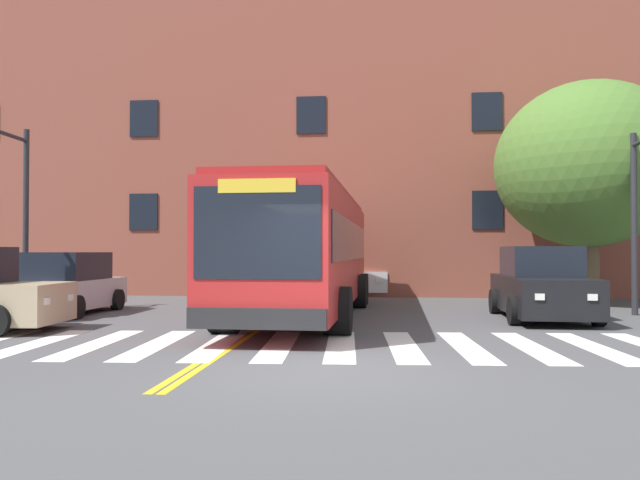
% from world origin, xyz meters
% --- Properties ---
extents(ground_plane, '(120.00, 120.00, 0.00)m').
position_xyz_m(ground_plane, '(0.00, 0.00, 0.00)').
color(ground_plane, '#4C4C4F').
extents(crosswalk, '(12.90, 4.34, 0.01)m').
position_xyz_m(crosswalk, '(-0.41, 2.28, 0.00)').
color(crosswalk, white).
rests_on(crosswalk, ground).
extents(lane_line_yellow_inner, '(0.12, 36.00, 0.01)m').
position_xyz_m(lane_line_yellow_inner, '(-1.91, 16.28, 0.00)').
color(lane_line_yellow_inner, gold).
rests_on(lane_line_yellow_inner, ground).
extents(lane_line_yellow_outer, '(0.12, 36.00, 0.01)m').
position_xyz_m(lane_line_yellow_outer, '(-1.75, 16.28, 0.00)').
color(lane_line_yellow_outer, gold).
rests_on(lane_line_yellow_outer, ground).
extents(city_bus, '(3.14, 11.68, 3.18)m').
position_xyz_m(city_bus, '(-1.06, 7.33, 1.72)').
color(city_bus, '#B22323').
rests_on(city_bus, ground).
extents(car_silver_near_lane, '(1.96, 4.05, 1.67)m').
position_xyz_m(car_silver_near_lane, '(-7.54, 7.28, 0.77)').
color(car_silver_near_lane, '#B7BABF').
rests_on(car_silver_near_lane, ground).
extents(car_black_far_lane, '(2.15, 4.43, 1.81)m').
position_xyz_m(car_black_far_lane, '(4.86, 7.11, 0.82)').
color(car_black_far_lane, black).
rests_on(car_black_far_lane, ground).
extents(car_white_behind_bus, '(2.35, 4.39, 1.77)m').
position_xyz_m(car_white_behind_bus, '(0.06, 16.16, 0.81)').
color(car_white_behind_bus, white).
rests_on(car_white_behind_bus, ground).
extents(street_tree_curbside_large, '(7.24, 7.55, 7.01)m').
position_xyz_m(street_tree_curbside_large, '(7.36, 11.35, 4.40)').
color(street_tree_curbside_large, brown).
rests_on(street_tree_curbside_large, ground).
extents(building_facade, '(32.25, 6.25, 12.81)m').
position_xyz_m(building_facade, '(-1.66, 17.26, 6.41)').
color(building_facade, brown).
rests_on(building_facade, ground).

